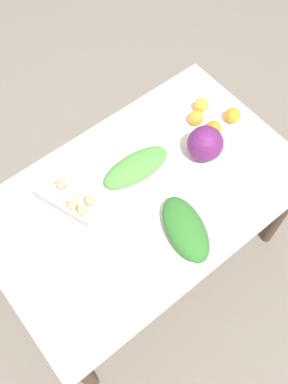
# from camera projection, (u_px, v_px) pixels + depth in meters

# --- Properties ---
(ground_plane) EXTENTS (8.00, 8.00, 0.00)m
(ground_plane) POSITION_uv_depth(u_px,v_px,m) (144.00, 254.00, 2.43)
(ground_plane) COLOR #70665B
(dining_table) EXTENTS (1.35, 0.85, 0.72)m
(dining_table) POSITION_uv_depth(u_px,v_px,m) (144.00, 204.00, 1.89)
(dining_table) COLOR silver
(dining_table) RESTS_ON ground_plane
(cabbage_purple) EXTENTS (0.16, 0.16, 0.16)m
(cabbage_purple) POSITION_uv_depth(u_px,v_px,m) (205.00, 144.00, 1.83)
(cabbage_purple) COLOR #601E5B
(cabbage_purple) RESTS_ON dining_table
(egg_carton) EXTENTS (0.20, 0.30, 0.09)m
(egg_carton) POSITION_uv_depth(u_px,v_px,m) (68.00, 198.00, 1.75)
(egg_carton) COLOR #A8A8A3
(egg_carton) RESTS_ON dining_table
(greens_bunch_scallion) EXTENTS (0.23, 0.33, 0.08)m
(greens_bunch_scallion) POSITION_uv_depth(u_px,v_px,m) (186.00, 229.00, 1.68)
(greens_bunch_scallion) COLOR #2D6B28
(greens_bunch_scallion) RESTS_ON dining_table
(greens_bunch_kale) EXTENTS (0.32, 0.15, 0.06)m
(greens_bunch_kale) POSITION_uv_depth(u_px,v_px,m) (136.00, 167.00, 1.83)
(greens_bunch_kale) COLOR #4C933D
(greens_bunch_kale) RESTS_ON dining_table
(orange_0) EXTENTS (0.07, 0.07, 0.07)m
(orange_0) POSITION_uv_depth(u_px,v_px,m) (201.00, 105.00, 1.99)
(orange_0) COLOR #F9A833
(orange_0) RESTS_ON dining_table
(orange_1) EXTENTS (0.07, 0.07, 0.07)m
(orange_1) POSITION_uv_depth(u_px,v_px,m) (196.00, 118.00, 1.95)
(orange_1) COLOR orange
(orange_1) RESTS_ON dining_table
(orange_2) EXTENTS (0.07, 0.07, 0.07)m
(orange_2) POSITION_uv_depth(u_px,v_px,m) (213.00, 128.00, 1.92)
(orange_2) COLOR orange
(orange_2) RESTS_ON dining_table
(orange_3) EXTENTS (0.07, 0.07, 0.07)m
(orange_3) POSITION_uv_depth(u_px,v_px,m) (233.00, 115.00, 1.96)
(orange_3) COLOR orange
(orange_3) RESTS_ON dining_table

